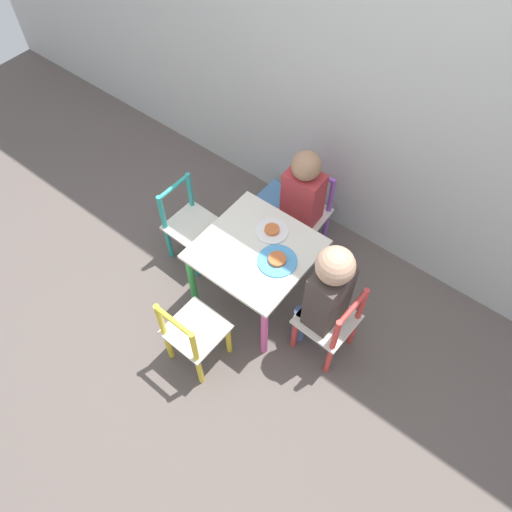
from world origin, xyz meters
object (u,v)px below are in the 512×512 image
at_px(child_right, 326,292).
at_px(storage_bin, 285,206).
at_px(plate_back, 272,231).
at_px(chair_teal, 190,225).
at_px(child_back, 301,198).
at_px(plate_right, 277,260).
at_px(chair_yellow, 193,334).
at_px(chair_red, 331,323).
at_px(kids_table, 256,256).
at_px(chair_purple, 305,213).

height_order(child_right, storage_bin, child_right).
bearing_deg(plate_back, storage_bin, 116.95).
xyz_separation_m(chair_teal, child_right, (0.89, -0.03, 0.22)).
height_order(child_back, plate_right, child_back).
relative_size(chair_yellow, child_right, 0.65).
height_order(chair_yellow, storage_bin, chair_yellow).
bearing_deg(chair_yellow, chair_red, -135.72).
height_order(kids_table, chair_yellow, chair_yellow).
relative_size(chair_teal, plate_back, 3.06).
relative_size(chair_red, child_back, 0.70).
bearing_deg(storage_bin, chair_yellow, -78.22).
height_order(chair_purple, child_right, child_right).
distance_m(chair_red, chair_teal, 0.95).
xyz_separation_m(chair_yellow, chair_teal, (-0.47, 0.49, 0.00)).
bearing_deg(plate_right, chair_teal, 178.81).
bearing_deg(plate_back, kids_table, -90.00).
xyz_separation_m(kids_table, chair_purple, (-0.02, 0.48, -0.12)).
bearing_deg(chair_teal, child_back, -47.07).
bearing_deg(chair_red, child_back, -128.75).
height_order(chair_purple, storage_bin, chair_purple).
distance_m(chair_teal, plate_right, 0.64).
bearing_deg(child_back, kids_table, -90.00).
height_order(kids_table, chair_purple, chair_purple).
xyz_separation_m(kids_table, chair_red, (0.48, -0.02, -0.12)).
bearing_deg(chair_yellow, plate_right, -105.06).
xyz_separation_m(chair_purple, child_right, (0.44, -0.50, 0.22)).
bearing_deg(chair_teal, child_right, -90.51).
xyz_separation_m(kids_table, chair_yellow, (-0.01, -0.48, -0.12)).
height_order(kids_table, storage_bin, kids_table).
bearing_deg(storage_bin, chair_red, -40.50).
bearing_deg(chair_purple, chair_teal, -137.15).
relative_size(chair_red, storage_bin, 1.64).
bearing_deg(kids_table, storage_bin, 111.59).
bearing_deg(chair_purple, chair_red, -47.69).
xyz_separation_m(chair_red, child_back, (-0.50, 0.44, 0.18)).
bearing_deg(kids_table, plate_right, 0.00).
distance_m(chair_yellow, chair_teal, 0.68).
distance_m(chair_purple, chair_teal, 0.65).
relative_size(chair_purple, chair_teal, 1.00).
bearing_deg(child_right, chair_purple, -135.72).
bearing_deg(child_right, chair_yellow, -40.44).
bearing_deg(storage_bin, kids_table, -68.41).
relative_size(child_back, plate_back, 4.38).
distance_m(kids_table, plate_right, 0.15).
xyz_separation_m(chair_red, chair_teal, (-0.95, 0.03, 0.00)).
bearing_deg(plate_back, chair_purple, 93.83).
distance_m(chair_yellow, plate_back, 0.64).
bearing_deg(chair_red, plate_right, -90.96).
bearing_deg(child_back, chair_red, -44.13).
bearing_deg(chair_teal, chair_purple, -42.85).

